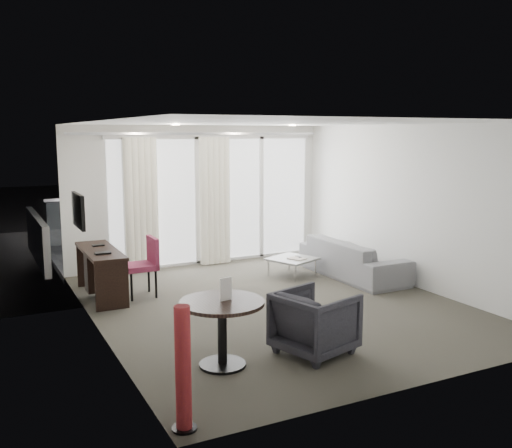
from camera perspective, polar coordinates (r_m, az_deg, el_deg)
name	(u,v)px	position (r m, az deg, el deg)	size (l,w,h in m)	color
floor	(274,305)	(8.35, 1.86, -8.06)	(5.00, 6.00, 0.00)	#3F3C33
ceiling	(275,123)	(7.98, 1.96, 10.08)	(5.00, 6.00, 0.00)	white
wall_left	(95,229)	(7.22, -15.80, -0.52)	(0.00, 6.00, 2.60)	silver
wall_right	(412,206)	(9.50, 15.29, 1.75)	(0.00, 6.00, 2.60)	silver
wall_front	(425,257)	(5.65, 16.59, -3.18)	(5.00, 0.00, 2.60)	silver
window_panel	(214,200)	(10.88, -4.22, 2.42)	(4.00, 0.02, 2.38)	white
window_frame	(214,200)	(10.87, -4.19, 2.41)	(4.10, 0.06, 2.44)	white
curtain_left	(142,205)	(10.26, -11.37, 1.86)	(0.60, 0.20, 2.38)	white
curtain_right	(215,201)	(10.71, -4.13, 2.31)	(0.60, 0.20, 2.38)	white
curtain_track	(201,134)	(10.54, -5.48, 9.00)	(4.80, 0.04, 0.04)	#B2B2B7
downlight_a	(176,125)	(9.09, -8.04, 9.82)	(0.12, 0.12, 0.02)	#FFE0B2
downlight_b	(292,125)	(9.96, 3.65, 9.82)	(0.12, 0.12, 0.02)	#FFE0B2
desk	(101,273)	(8.96, -15.23, -4.78)	(0.49, 1.55, 0.73)	black
tv	(78,211)	(8.64, -17.35, 1.28)	(0.05, 0.80, 0.50)	black
desk_chair	(140,267)	(8.82, -11.53, -4.26)	(0.50, 0.46, 0.91)	#872945
round_table	(222,334)	(6.16, -3.39, -10.89)	(0.90, 0.90, 0.72)	black
menu_card	(226,300)	(6.07, -3.02, -7.63)	(0.13, 0.02, 0.25)	white
red_lamp	(183,369)	(4.89, -7.30, -14.16)	(0.22, 0.22, 1.08)	maroon
tub_armchair	(315,322)	(6.53, 5.91, -9.76)	(0.77, 0.79, 0.72)	#25252B
coffee_table	(292,267)	(9.94, 3.63, -4.31)	(0.71, 0.71, 0.32)	gray
remote	(299,255)	(9.94, 4.29, -3.13)	(0.05, 0.16, 0.02)	black
magazine	(297,257)	(9.83, 4.12, -3.28)	(0.23, 0.29, 0.02)	gray
sofa	(353,258)	(10.01, 9.68, -3.38)	(2.20, 0.86, 0.64)	slate
terrace_slab	(188,250)	(12.48, -6.80, -2.62)	(5.60, 3.00, 0.12)	#4D4D50
rattan_chair_a	(237,228)	(12.55, -1.94, -0.43)	(0.52, 0.52, 0.77)	brown
rattan_chair_b	(276,226)	(12.86, 2.01, -0.21)	(0.52, 0.52, 0.76)	brown
rattan_table	(257,234)	(12.77, 0.12, -0.98)	(0.45, 0.45, 0.45)	brown
balustrade	(167,216)	(13.74, -8.90, 0.79)	(5.50, 0.06, 1.05)	#B2B2B7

